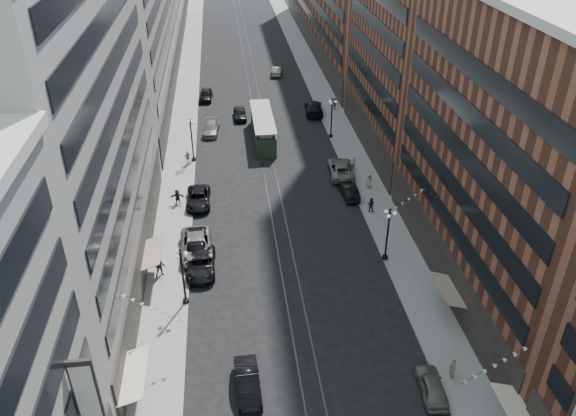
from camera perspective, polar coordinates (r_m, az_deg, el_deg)
name	(u,v)px	position (r m, az deg, el deg)	size (l,w,h in m)	color
ground	(264,141)	(76.32, -2.50, 6.81)	(220.00, 220.00, 0.00)	black
sidewalk_west	(184,116)	(85.55, -10.51, 9.17)	(4.00, 180.00, 0.15)	gray
sidewalk_east	(330,110)	(86.79, 4.32, 9.94)	(4.00, 180.00, 0.15)	gray
rail_west	(254,113)	(85.46, -3.52, 9.57)	(0.12, 180.00, 0.02)	#2D2D33
rail_east	(263,113)	(85.54, -2.57, 9.62)	(0.12, 180.00, 0.02)	#2D2D33
building_west_mid	(71,132)	(47.39, -21.20, 7.21)	(8.00, 36.00, 28.00)	gray
building_east_mid	(509,160)	(47.49, 21.49, 4.52)	(8.00, 30.00, 24.00)	brown
lamppost_sw_far	(183,274)	(47.20, -10.66, -6.65)	(1.03, 1.14, 5.52)	black
lamppost_sw_mid	(192,139)	(70.47, -9.75, 6.96)	(1.03, 1.14, 5.52)	black
lamppost_se_far	(388,233)	(52.16, 10.09, -2.48)	(1.03, 1.14, 5.52)	black
lamppost_se_mid	(332,116)	(76.24, 4.45, 9.25)	(1.03, 1.14, 5.52)	black
streetcar	(263,129)	(76.23, -2.56, 8.07)	(2.72, 12.28, 3.40)	#1F3121
car_2	(201,264)	(52.00, -8.84, -5.61)	(2.55, 5.54, 1.54)	black
car_4	(432,386)	(42.36, 14.40, -17.10)	(1.68, 4.18, 1.42)	#67635B
car_5	(248,383)	(41.34, -4.12, -17.27)	(1.65, 4.72, 1.56)	black
pedestrian_2	(160,267)	(51.76, -12.88, -5.83)	(0.94, 0.52, 1.94)	black
pedestrian_4	(453,368)	(43.43, 16.39, -15.31)	(1.06, 0.48, 1.80)	#B6B197
car_7	(198,198)	(62.00, -9.09, 0.98)	(2.51, 5.45, 1.51)	black
car_8	(211,128)	(78.97, -7.84, 8.01)	(2.10, 5.16, 1.50)	#67635B
car_9	(206,95)	(91.34, -8.37, 11.31)	(1.95, 4.84, 1.65)	black
car_10	(349,191)	(63.11, 6.21, 1.77)	(1.54, 4.42, 1.45)	black
car_11	(341,169)	(67.45, 5.38, 4.01)	(2.83, 6.13, 1.70)	slate
car_12	(314,108)	(85.17, 2.63, 10.16)	(2.51, 6.17, 1.79)	black
car_13	(240,113)	(83.54, -4.92, 9.55)	(1.83, 4.54, 1.55)	black
car_14	(276,71)	(102.17, -1.21, 13.76)	(1.55, 4.44, 1.46)	slate
pedestrian_5	(177,197)	(62.26, -11.17, 1.13)	(1.53, 0.44, 1.65)	black
pedestrian_6	(188,157)	(70.59, -10.15, 5.08)	(1.00, 0.46, 1.71)	#9D9582
pedestrian_7	(371,205)	(60.27, 8.40, 0.34)	(0.81, 0.44, 1.66)	black
pedestrian_8	(353,163)	(68.44, 6.65, 4.55)	(0.66, 0.43, 1.81)	gray
pedestrian_9	(335,104)	(86.41, 4.78, 10.49)	(1.13, 0.47, 1.75)	black
car_extra_0	(196,246)	(54.07, -9.28, -3.88)	(2.95, 6.41, 1.78)	slate
car_extra_1	(196,250)	(53.77, -9.28, -4.21)	(2.28, 5.60, 1.63)	black
pedestrian_extra_0	(369,181)	(64.82, 8.22, 2.76)	(0.84, 0.46, 1.72)	gray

